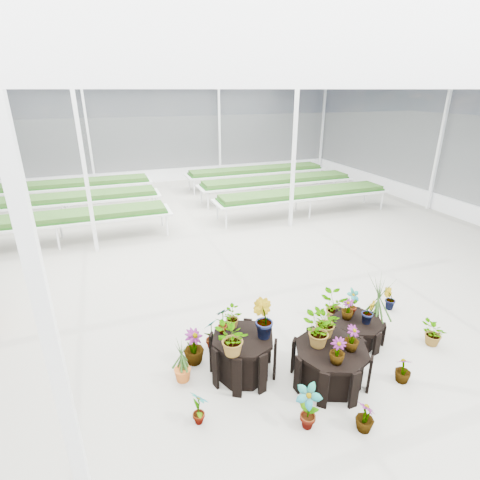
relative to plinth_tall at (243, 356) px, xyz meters
name	(u,v)px	position (x,y,z in m)	size (l,w,h in m)	color
ground_plane	(249,303)	(0.86, 1.92, -0.34)	(24.00, 24.00, 0.00)	gray
greenhouse_shell	(251,200)	(0.86, 1.92, 1.91)	(18.00, 24.00, 4.50)	white
steel_frame	(251,200)	(0.86, 1.92, 1.91)	(18.00, 24.00, 4.50)	silver
nursery_benches	(180,198)	(0.86, 9.12, 0.08)	(16.00, 7.00, 0.84)	silver
plinth_tall	(243,356)	(0.00, 0.00, 0.00)	(1.00, 1.00, 0.68)	black
plinth_mid	(330,364)	(1.20, -0.60, -0.04)	(1.15, 1.15, 0.61)	black
plinth_low	(356,331)	(2.20, 0.10, -0.14)	(0.91, 0.91, 0.41)	black
nursery_plants	(309,330)	(1.15, -0.02, 0.22)	(4.76, 2.80, 1.30)	#264718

